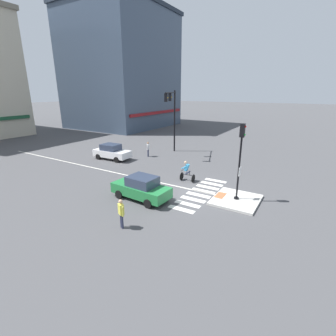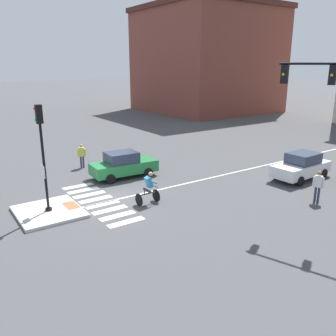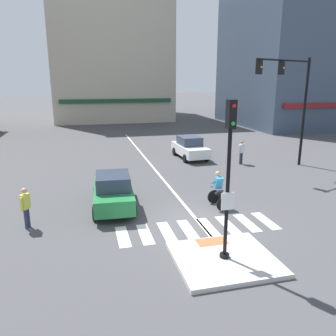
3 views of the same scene
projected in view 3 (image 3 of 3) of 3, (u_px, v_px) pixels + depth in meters
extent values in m
plane|color=#474749|center=(194.00, 223.00, 13.78)|extent=(300.00, 300.00, 0.00)
cube|color=beige|center=(224.00, 259.00, 10.85)|extent=(3.21, 2.91, 0.15)
cube|color=#DB5B38|center=(212.00, 241.00, 11.86)|extent=(1.10, 0.60, 0.01)
cylinder|color=black|center=(224.00, 255.00, 10.81)|extent=(0.32, 0.32, 0.12)
cylinder|color=black|center=(227.00, 194.00, 10.28)|extent=(0.12, 0.12, 4.07)
cube|color=white|center=(228.00, 201.00, 10.26)|extent=(0.44, 0.03, 0.56)
cube|color=black|center=(231.00, 114.00, 9.66)|extent=(0.24, 0.28, 0.84)
sphere|color=red|center=(234.00, 106.00, 9.45)|extent=(0.12, 0.12, 0.12)
sphere|color=green|center=(233.00, 124.00, 9.57)|extent=(0.12, 0.12, 0.12)
cube|color=silver|center=(123.00, 236.00, 12.58)|extent=(0.44, 1.80, 0.01)
cube|color=silver|center=(145.00, 234.00, 12.78)|extent=(0.44, 1.80, 0.01)
cube|color=silver|center=(167.00, 232.00, 12.98)|extent=(0.44, 1.80, 0.01)
cube|color=silver|center=(188.00, 229.00, 13.19)|extent=(0.44, 1.80, 0.01)
cube|color=silver|center=(208.00, 227.00, 13.39)|extent=(0.44, 1.80, 0.01)
cube|color=silver|center=(228.00, 225.00, 13.59)|extent=(0.44, 1.80, 0.01)
cube|color=silver|center=(247.00, 223.00, 13.80)|extent=(0.44, 1.80, 0.01)
cube|color=silver|center=(266.00, 221.00, 14.00)|extent=(0.44, 1.80, 0.01)
cube|color=silver|center=(151.00, 165.00, 23.21)|extent=(0.14, 28.00, 0.01)
cylinder|color=black|center=(304.00, 113.00, 22.45)|extent=(0.18, 0.18, 7.16)
cylinder|color=black|center=(285.00, 60.00, 20.28)|extent=(4.71, 1.74, 0.11)
cube|color=black|center=(281.00, 68.00, 20.26)|extent=(0.34, 0.37, 0.80)
sphere|color=gold|center=(284.00, 68.00, 20.13)|extent=(0.12, 0.12, 0.12)
cube|color=black|center=(259.00, 67.00, 19.21)|extent=(0.34, 0.37, 0.80)
sphere|color=gold|center=(261.00, 67.00, 19.07)|extent=(0.12, 0.12, 0.12)
cube|color=beige|center=(108.00, 58.00, 53.26)|extent=(16.48, 21.58, 18.43)
cube|color=#194C2D|center=(117.00, 101.00, 44.55)|extent=(14.83, 0.30, 0.50)
cube|color=#3D4C60|center=(309.00, 41.00, 43.28)|extent=(18.70, 16.59, 21.47)
cube|color=white|center=(190.00, 150.00, 25.20)|extent=(1.87, 4.17, 0.70)
cube|color=#2D384C|center=(190.00, 141.00, 25.17)|extent=(1.56, 1.96, 0.64)
cylinder|color=black|center=(207.00, 157.00, 24.34)|extent=(0.21, 0.61, 0.60)
cylinder|color=black|center=(185.00, 159.00, 23.88)|extent=(0.21, 0.61, 0.60)
cylinder|color=black|center=(194.00, 150.00, 26.69)|extent=(0.21, 0.61, 0.60)
cylinder|color=black|center=(174.00, 152.00, 26.23)|extent=(0.21, 0.61, 0.60)
cube|color=#237A3D|center=(113.00, 194.00, 15.31)|extent=(1.93, 4.19, 0.70)
cube|color=#2D384C|center=(113.00, 181.00, 14.99)|extent=(1.59, 1.98, 0.64)
cylinder|color=black|center=(96.00, 194.00, 16.45)|extent=(0.21, 0.61, 0.60)
cylinder|color=black|center=(130.00, 192.00, 16.75)|extent=(0.21, 0.61, 0.60)
cylinder|color=black|center=(95.00, 213.00, 14.03)|extent=(0.21, 0.61, 0.60)
cylinder|color=black|center=(134.00, 210.00, 14.34)|extent=(0.21, 0.61, 0.60)
cylinder|color=black|center=(214.00, 197.00, 15.93)|extent=(0.66, 0.06, 0.66)
cylinder|color=black|center=(223.00, 204.00, 14.95)|extent=(0.66, 0.06, 0.66)
cylinder|color=black|center=(219.00, 196.00, 15.38)|extent=(0.08, 0.89, 0.05)
cylinder|color=black|center=(221.00, 193.00, 15.17)|extent=(0.04, 0.04, 0.30)
cylinder|color=black|center=(215.00, 187.00, 15.75)|extent=(0.44, 0.05, 0.04)
cylinder|color=#2D334C|center=(218.00, 192.00, 15.30)|extent=(0.13, 0.40, 0.33)
cylinder|color=#2D334C|center=(221.00, 192.00, 15.34)|extent=(0.13, 0.40, 0.33)
cube|color=#338CBF|center=(219.00, 183.00, 15.30)|extent=(0.35, 0.39, 0.60)
sphere|color=tan|center=(218.00, 173.00, 15.31)|extent=(0.22, 0.22, 0.22)
cylinder|color=#338CBF|center=(214.00, 182.00, 15.43)|extent=(0.09, 0.46, 0.31)
cylinder|color=#338CBF|center=(220.00, 181.00, 15.51)|extent=(0.09, 0.46, 0.31)
cylinder|color=#2D334C|center=(26.00, 219.00, 13.15)|extent=(0.12, 0.12, 0.82)
cylinder|color=#2D334C|center=(28.00, 217.00, 13.30)|extent=(0.12, 0.12, 0.82)
cube|color=#DBD64C|center=(25.00, 201.00, 13.04)|extent=(0.36, 0.42, 0.60)
cylinder|color=#DBD64C|center=(22.00, 205.00, 12.84)|extent=(0.09, 0.09, 0.56)
cylinder|color=#DBD64C|center=(29.00, 201.00, 13.27)|extent=(0.09, 0.09, 0.56)
sphere|color=tan|center=(24.00, 191.00, 12.93)|extent=(0.22, 0.22, 0.22)
cylinder|color=#2D334C|center=(242.00, 158.00, 23.49)|extent=(0.12, 0.12, 0.82)
cylinder|color=#2D334C|center=(240.00, 158.00, 23.40)|extent=(0.12, 0.12, 0.82)
cube|color=silver|center=(242.00, 148.00, 23.26)|extent=(0.42, 0.34, 0.60)
cylinder|color=silver|center=(244.00, 149.00, 23.41)|extent=(0.09, 0.09, 0.56)
cylinder|color=silver|center=(239.00, 150.00, 23.14)|extent=(0.09, 0.09, 0.56)
sphere|color=#936B4C|center=(242.00, 142.00, 23.15)|extent=(0.22, 0.22, 0.22)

